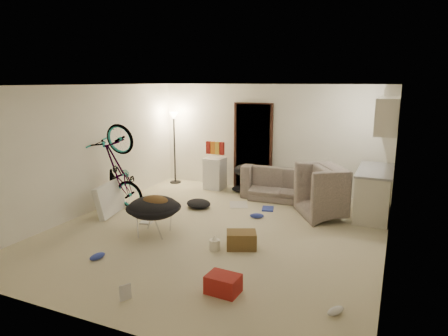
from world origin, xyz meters
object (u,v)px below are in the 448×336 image
at_px(floor_lamp, 174,132).
at_px(juicer, 215,244).
at_px(armchair, 339,197).
at_px(sofa, 285,186).
at_px(saucer_chair, 154,212).
at_px(drink_case_b, 223,284).
at_px(tv_box, 110,199).
at_px(kitchen_counter, 374,193).
at_px(bicycle, 120,187).
at_px(drink_case_a, 241,240).
at_px(mini_fridge, 215,173).

distance_m(floor_lamp, juicer, 4.50).
relative_size(armchair, juicer, 4.83).
xyz_separation_m(sofa, juicer, (-0.24, -3.18, -0.18)).
relative_size(sofa, armchair, 1.65).
bearing_deg(saucer_chair, armchair, 39.92).
xyz_separation_m(armchair, saucer_chair, (-2.72, -2.28, 0.02)).
bearing_deg(drink_case_b, tv_box, 153.95).
distance_m(floor_lamp, kitchen_counter, 4.95).
xyz_separation_m(kitchen_counter, armchair, (-0.61, -0.29, -0.07)).
distance_m(armchair, bicycle, 4.35).
height_order(sofa, bicycle, bicycle).
relative_size(bicycle, drink_case_a, 3.91).
height_order(sofa, mini_fridge, mini_fridge).
xyz_separation_m(drink_case_a, juicer, (-0.35, -0.24, -0.04)).
distance_m(sofa, saucer_chair, 3.35).
height_order(drink_case_b, juicer, juicer).
xyz_separation_m(bicycle, drink_case_a, (2.96, -0.81, -0.34)).
height_order(mini_fridge, drink_case_b, mini_fridge).
xyz_separation_m(floor_lamp, kitchen_counter, (4.83, -0.65, -0.87)).
xyz_separation_m(tv_box, drink_case_a, (2.96, -0.49, -0.18)).
relative_size(kitchen_counter, saucer_chair, 1.62).
bearing_deg(armchair, drink_case_a, 121.00).
bearing_deg(sofa, saucer_chair, 60.94).
xyz_separation_m(armchair, drink_case_a, (-1.16, -2.21, -0.24)).
relative_size(mini_fridge, juicer, 3.24).
bearing_deg(drink_case_b, armchair, 79.94).
relative_size(mini_fridge, saucer_chair, 0.81).
xyz_separation_m(mini_fridge, drink_case_a, (1.89, -3.05, -0.25)).
distance_m(sofa, armchair, 1.47).
height_order(bicycle, tv_box, bicycle).
relative_size(kitchen_counter, mini_fridge, 1.98).
height_order(floor_lamp, sofa, floor_lamp).
bearing_deg(saucer_chair, sofa, 64.26).
height_order(mini_fridge, tv_box, mini_fridge).
height_order(kitchen_counter, tv_box, kitchen_counter).
bearing_deg(armchair, bicycle, 77.44).
xyz_separation_m(bicycle, tv_box, (0.00, -0.32, -0.16)).
height_order(bicycle, drink_case_b, bicycle).
bearing_deg(tv_box, bicycle, 77.57).
distance_m(sofa, bicycle, 3.57).
bearing_deg(sofa, drink_case_b, 92.04).
xyz_separation_m(kitchen_counter, drink_case_b, (-1.48, -3.86, -0.32)).
bearing_deg(sofa, drink_case_a, 88.86).
height_order(sofa, drink_case_a, sofa).
height_order(floor_lamp, saucer_chair, floor_lamp).
relative_size(mini_fridge, drink_case_a, 1.65).
bearing_deg(drink_case_a, sofa, 68.43).
bearing_deg(drink_case_a, floor_lamp, 110.47).
height_order(armchair, mini_fridge, mini_fridge).
bearing_deg(mini_fridge, tv_box, -112.39).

